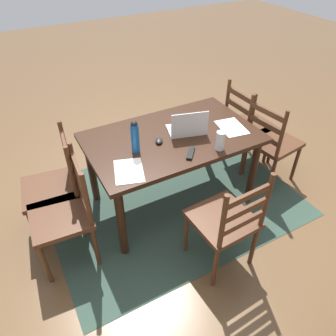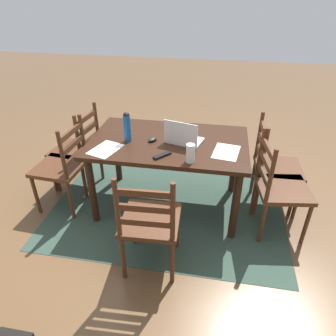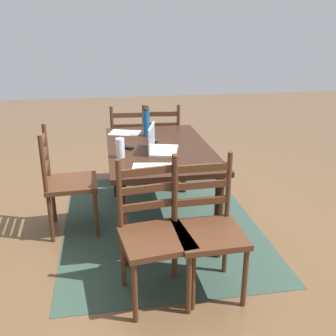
% 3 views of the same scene
% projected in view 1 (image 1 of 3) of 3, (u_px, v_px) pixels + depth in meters
% --- Properties ---
extents(ground_plane, '(14.00, 14.00, 0.00)m').
position_uv_depth(ground_plane, '(172.00, 199.00, 3.24)').
color(ground_plane, brown).
extents(area_rug, '(2.34, 1.77, 0.01)m').
position_uv_depth(area_rug, '(172.00, 199.00, 3.24)').
color(area_rug, '#2D4238').
rests_on(area_rug, ground).
extents(dining_table, '(1.47, 0.90, 0.75)m').
position_uv_depth(dining_table, '(172.00, 145.00, 2.84)').
color(dining_table, black).
rests_on(dining_table, ground).
extents(chair_right_far, '(0.47, 0.47, 0.95)m').
position_uv_depth(chair_right_far, '(65.00, 214.00, 2.44)').
color(chair_right_far, '#4C2B19').
rests_on(chair_right_far, ground).
extents(chair_far_head, '(0.46, 0.46, 0.95)m').
position_uv_depth(chair_far_head, '(226.00, 221.00, 2.39)').
color(chair_far_head, '#4C2B19').
rests_on(chair_far_head, ground).
extents(chair_right_near, '(0.49, 0.49, 0.95)m').
position_uv_depth(chair_right_near, '(54.00, 187.00, 2.69)').
color(chair_right_near, '#4C2B19').
rests_on(chair_right_near, ground).
extents(chair_left_far, '(0.50, 0.50, 0.95)m').
position_uv_depth(chair_left_far, '(271.00, 142.00, 3.21)').
color(chair_left_far, '#4C2B19').
rests_on(chair_left_far, ground).
extents(chair_left_near, '(0.45, 0.45, 0.95)m').
position_uv_depth(chair_left_near, '(247.00, 126.00, 3.46)').
color(chair_left_near, '#4C2B19').
rests_on(chair_left_near, ground).
extents(laptop, '(0.37, 0.30, 0.23)m').
position_uv_depth(laptop, '(188.00, 127.00, 2.78)').
color(laptop, silver).
rests_on(laptop, dining_table).
extents(water_bottle, '(0.06, 0.06, 0.28)m').
position_uv_depth(water_bottle, '(135.00, 136.00, 2.50)').
color(water_bottle, '#145199').
rests_on(water_bottle, dining_table).
extents(drinking_glass, '(0.07, 0.07, 0.16)m').
position_uv_depth(drinking_glass, '(220.00, 141.00, 2.58)').
color(drinking_glass, silver).
rests_on(drinking_glass, dining_table).
extents(computer_mouse, '(0.10, 0.12, 0.03)m').
position_uv_depth(computer_mouse, '(159.00, 141.00, 2.69)').
color(computer_mouse, black).
rests_on(computer_mouse, dining_table).
extents(tv_remote, '(0.14, 0.16, 0.02)m').
position_uv_depth(tv_remote, '(191.00, 153.00, 2.56)').
color(tv_remote, black).
rests_on(tv_remote, dining_table).
extents(paper_stack_left, '(0.25, 0.33, 0.00)m').
position_uv_depth(paper_stack_left, '(232.00, 127.00, 2.88)').
color(paper_stack_left, white).
rests_on(paper_stack_left, dining_table).
extents(paper_stack_right, '(0.29, 0.35, 0.00)m').
position_uv_depth(paper_stack_right, '(129.00, 171.00, 2.40)').
color(paper_stack_right, white).
rests_on(paper_stack_right, dining_table).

